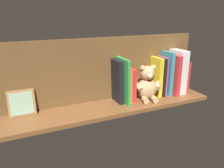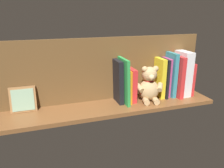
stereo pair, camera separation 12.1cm
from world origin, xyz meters
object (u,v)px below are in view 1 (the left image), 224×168
Objects in this scene: book_0 at (182,76)px; picture_frame_leaning at (22,103)px; dictionary_thick_white at (177,72)px; teddy_bear at (147,85)px.

picture_frame_leaning is (96.37, -3.77, -3.47)cm from book_0.
book_0 is 5.64cm from dictionary_thick_white.
book_0 reaches higher than picture_frame_leaning.
picture_frame_leaning is at bearing -2.24° from book_0.
dictionary_thick_white reaches higher than picture_frame_leaning.
teddy_bear is 68.60cm from picture_frame_leaning.
dictionary_thick_white is 1.31× the size of teddy_bear.
book_0 is at bearing 177.76° from picture_frame_leaning.
picture_frame_leaning is at bearing -2.62° from dictionary_thick_white.
teddy_bear is 1.54× the size of picture_frame_leaning.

